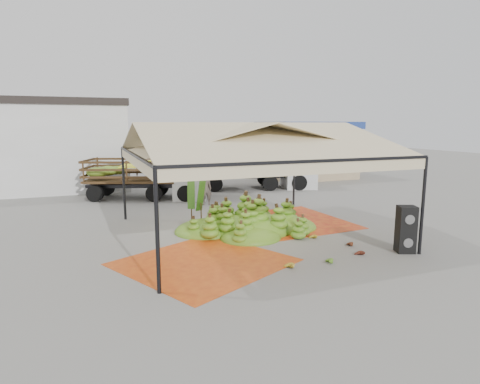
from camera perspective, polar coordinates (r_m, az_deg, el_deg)
name	(u,v)px	position (r m, az deg, el deg)	size (l,w,h in m)	color
ground	(250,234)	(14.70, 1.40, -5.97)	(90.00, 90.00, 0.00)	slate
canopy_tent	(250,143)	(14.17, 1.46, 6.99)	(8.10, 8.10, 4.00)	black
building_white	(0,145)	(27.46, -30.93, 5.71)	(14.30, 6.30, 5.40)	silver
building_tan	(307,149)	(30.36, 9.45, 5.98)	(6.30, 5.30, 4.10)	tan
tarp_left	(204,262)	(11.85, -5.14, -9.88)	(4.25, 4.05, 0.01)	#CE5713
tarp_right	(288,221)	(16.64, 6.87, -4.15)	(4.39, 4.61, 0.01)	#D66214
banana_heap	(250,214)	(15.08, 1.49, -3.20)	(5.63, 4.62, 1.21)	#5A821B
hand_yellow_a	(288,265)	(11.31, 6.80, -10.32)	(0.49, 0.40, 0.22)	#B78E24
hand_yellow_b	(313,236)	(14.23, 10.28, -6.25)	(0.43, 0.35, 0.19)	gold
hand_red_a	(348,243)	(13.68, 15.08, -7.07)	(0.44, 0.36, 0.20)	#5F2615
hand_red_b	(359,253)	(12.81, 16.62, -8.31)	(0.43, 0.35, 0.19)	#512312
hand_green	(327,260)	(11.93, 12.24, -9.42)	(0.47, 0.38, 0.21)	#3F801A
hanging_bunches	(261,161)	(14.86, 3.05, 4.48)	(4.74, 0.24, 0.20)	#5A7E1A
speaker_stack	(406,229)	(13.49, 22.53, -4.93)	(0.66, 0.63, 1.47)	black
banana_leaves	(197,224)	(16.17, -6.18, -4.56)	(0.96, 1.36, 3.70)	#316C1C
vendor	(206,189)	(19.83, -4.88, 0.44)	(0.58, 0.38, 1.58)	gray
truck_left	(152,173)	(21.92, -12.39, 2.59)	(6.70, 4.23, 2.18)	#483018
truck_right	(263,165)	(24.88, 3.27, 3.91)	(7.33, 4.11, 2.39)	#4C2C19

